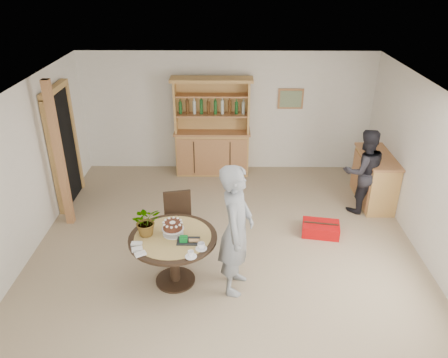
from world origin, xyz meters
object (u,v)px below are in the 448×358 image
dining_chair (179,218)px  adult_person (363,171)px  red_suitcase (321,229)px  sideboard (375,179)px  hutch (212,142)px  teen_boy (236,230)px  dining_table (173,246)px

dining_chair → adult_person: size_ratio=0.61×
red_suitcase → sideboard: bearing=53.6°
hutch → dining_chair: hutch is taller
teen_boy → sideboard: bearing=-35.6°
dining_table → red_suitcase: (2.28, 1.21, -0.50)m
teen_boy → red_suitcase: size_ratio=2.82×
sideboard → dining_table: size_ratio=1.05×
adult_person → red_suitcase: size_ratio=2.35×
sideboard → dining_table: 4.17m
sideboard → dining_chair: dining_chair is taller
dining_table → dining_chair: (-0.02, 0.83, -0.07)m
hutch → adult_person: hutch is taller
sideboard → red_suitcase: sideboard is taller
hutch → sideboard: 3.29m
dining_table → hutch: bearing=83.5°
sideboard → adult_person: bearing=-136.0°
hutch → dining_chair: 2.79m
sideboard → dining_chair: size_ratio=1.33×
adult_person → red_suitcase: 1.34m
hutch → dining_chair: (-0.42, -2.75, -0.15)m
teen_boy → hutch: bearing=18.1°
dining_table → dining_chair: dining_chair is taller
sideboard → teen_boy: 3.59m
hutch → adult_person: bearing=-30.1°
dining_table → sideboard: bearing=34.1°
dining_table → adult_person: 3.71m
teen_boy → adult_person: size_ratio=1.20×
sideboard → red_suitcase: 1.66m
dining_chair → teen_boy: teen_boy is taller
sideboard → teen_boy: teen_boy is taller
dining_table → red_suitcase: bearing=28.0°
red_suitcase → teen_boy: bearing=-127.7°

